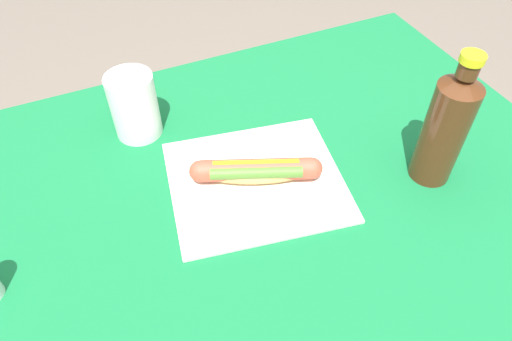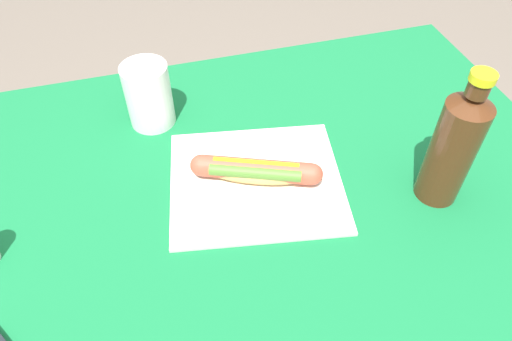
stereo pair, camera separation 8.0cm
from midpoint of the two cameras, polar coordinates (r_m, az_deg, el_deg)
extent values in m
cylinder|color=brown|center=(1.44, 10.59, 1.31)|extent=(0.07, 0.07, 0.73)
cylinder|color=brown|center=(1.33, -29.19, -11.37)|extent=(0.07, 0.07, 0.73)
cube|color=brown|center=(0.80, -3.53, -5.67)|extent=(1.15, 0.83, 0.03)
cube|color=#146B38|center=(0.79, -3.59, -4.91)|extent=(1.21, 0.89, 0.00)
cube|color=silver|center=(0.82, -2.79, -1.44)|extent=(0.34, 0.31, 0.01)
ellipsoid|color=tan|center=(0.80, -2.85, -0.30)|extent=(0.18, 0.11, 0.04)
cylinder|color=#BC4C38|center=(0.80, -2.86, -0.05)|extent=(0.19, 0.11, 0.04)
sphere|color=#BC4C38|center=(0.81, -9.62, -0.24)|extent=(0.04, 0.04, 0.04)
sphere|color=#BC4C38|center=(0.80, 3.94, 0.13)|extent=(0.04, 0.04, 0.04)
cube|color=yellow|center=(0.79, -2.91, 0.79)|extent=(0.14, 0.06, 0.00)
cylinder|color=#4C7A2D|center=(0.79, -2.88, -0.44)|extent=(0.15, 0.08, 0.02)
cylinder|color=#4C2814|center=(0.82, 19.10, 4.05)|extent=(0.07, 0.07, 0.19)
cone|color=#4C2814|center=(0.75, 21.02, 9.84)|extent=(0.07, 0.07, 0.02)
cylinder|color=#4C2814|center=(0.74, 21.48, 11.21)|extent=(0.03, 0.03, 0.02)
cylinder|color=yellow|center=(0.73, 21.87, 12.37)|extent=(0.04, 0.04, 0.01)
cylinder|color=white|center=(0.91, -16.98, 7.38)|extent=(0.09, 0.09, 0.13)
camera|label=1|loc=(0.04, -92.87, -3.06)|focal=33.12mm
camera|label=2|loc=(0.04, 87.13, 3.06)|focal=33.12mm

